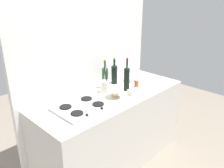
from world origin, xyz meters
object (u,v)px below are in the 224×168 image
butter_dish (134,92)px  plate_stack (132,79)px  stovetop_hob (82,107)px  wine_bottle_mid_right (105,77)px  mixing_bowl (115,93)px  wine_bottle_mid_left (127,78)px  condiment_jar_front (137,84)px  utensil_crock (105,86)px  wine_bottle_leftmost (114,73)px

butter_dish → plate_stack: bearing=43.8°
stovetop_hob → butter_dish: butter_dish is taller
stovetop_hob → butter_dish: (0.62, -0.14, 0.01)m
wine_bottle_mid_right → stovetop_hob: bearing=-157.7°
wine_bottle_mid_right → mixing_bowl: 0.31m
wine_bottle_mid_left → condiment_jar_front: 0.17m
plate_stack → mixing_bowl: bearing=-158.0°
stovetop_hob → wine_bottle_mid_left: bearing=-0.9°
plate_stack → wine_bottle_mid_right: size_ratio=0.61×
wine_bottle_mid_right → mixing_bowl: wine_bottle_mid_right is taller
plate_stack → mixing_bowl: size_ratio=1.23×
plate_stack → wine_bottle_mid_right: bearing=171.8°
plate_stack → utensil_crock: utensil_crock is taller
butter_dish → condiment_jar_front: 0.19m
stovetop_hob → butter_dish: 0.64m
plate_stack → wine_bottle_mid_right: 0.43m
stovetop_hob → wine_bottle_leftmost: bearing=19.1°
wine_bottle_mid_left → utensil_crock: (-0.21, 0.13, -0.07)m
stovetop_hob → wine_bottle_leftmost: 0.75m
mixing_bowl → wine_bottle_mid_left: bearing=12.1°
wine_bottle_mid_right → mixing_bowl: bearing=-112.3°
stovetop_hob → condiment_jar_front: (0.78, -0.05, 0.04)m
stovetop_hob → plate_stack: (0.93, 0.15, 0.01)m
mixing_bowl → condiment_jar_front: 0.38m
wine_bottle_leftmost → wine_bottle_mid_left: wine_bottle_mid_left is taller
wine_bottle_leftmost → wine_bottle_mid_left: bearing=-103.8°
butter_dish → condiment_jar_front: (0.16, 0.10, 0.02)m
plate_stack → wine_bottle_mid_left: size_ratio=0.56×
plate_stack → condiment_jar_front: condiment_jar_front is taller
plate_stack → mixing_bowl: (-0.53, -0.21, 0.02)m
wine_bottle_mid_right → butter_dish: size_ratio=2.36×
utensil_crock → wine_bottle_mid_right: bearing=45.8°
mixing_bowl → wine_bottle_mid_right: bearing=67.7°
wine_bottle_mid_right → condiment_jar_front: size_ratio=3.44×
mixing_bowl → utensil_crock: size_ratio=0.55×
wine_bottle_leftmost → wine_bottle_mid_left: size_ratio=0.86×
plate_stack → condiment_jar_front: bearing=-127.2°
wine_bottle_leftmost → butter_dish: wine_bottle_leftmost is taller
wine_bottle_mid_left → condiment_jar_front: bearing=-14.8°
wine_bottle_leftmost → wine_bottle_mid_right: (-0.19, -0.03, 0.01)m
wine_bottle_mid_left → mixing_bowl: (-0.24, -0.05, -0.10)m
wine_bottle_mid_right → condiment_jar_front: (0.26, -0.26, -0.09)m
wine_bottle_mid_left → butter_dish: (-0.02, -0.13, -0.12)m
mixing_bowl → plate_stack: bearing=22.0°
butter_dish → utensil_crock: utensil_crock is taller
wine_bottle_mid_left → mixing_bowl: size_ratio=2.21×
plate_stack → butter_dish: (-0.31, -0.30, -0.00)m
stovetop_hob → plate_stack: 0.94m
utensil_crock → condiment_jar_front: bearing=-25.6°
wine_bottle_leftmost → wine_bottle_mid_right: size_ratio=0.94×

